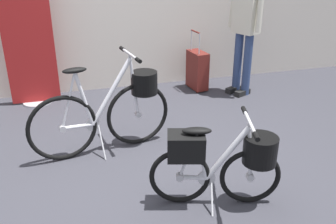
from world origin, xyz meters
The scene contains 6 objects.
ground_plane centered at (0.00, 0.00, 0.00)m, with size 8.13×8.13×0.00m, color #38383F.
floor_banner_stand centered at (-1.08, 2.09, 0.66)m, with size 0.60×0.36×1.49m.
folding_bike_foreground centered at (0.38, -0.47, 0.40)m, with size 1.00×0.52×0.73m.
display_bike_left centered at (-0.28, 0.63, 0.45)m, with size 1.39×0.53×0.98m.
visitor_near_wall centered at (1.62, 1.71, 0.99)m, with size 0.37×0.49×1.71m.
rolling_suitcase centered at (1.09, 2.01, 0.28)m, with size 0.23×0.38×0.83m.
Camera 1 is at (-0.69, -2.74, 1.90)m, focal length 40.44 mm.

